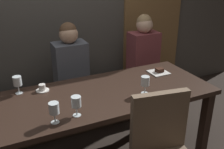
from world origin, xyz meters
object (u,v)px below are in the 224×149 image
at_px(espresso_cup, 42,88).
at_px(diner_redhead, 70,60).
at_px(dining_table, 95,103).
at_px(wine_glass_far_right, 76,103).
at_px(dessert_plate, 159,72).
at_px(banquette_bench, 74,108).
at_px(wine_glass_end_right, 145,81).
at_px(wine_glass_center_front, 17,82).
at_px(wine_glass_end_left, 54,109).
at_px(diner_bearded, 143,48).

bearing_deg(espresso_cup, diner_redhead, 46.95).
height_order(dining_table, wine_glass_far_right, wine_glass_far_right).
bearing_deg(wine_glass_far_right, diner_redhead, 75.29).
distance_m(dining_table, dessert_plate, 0.83).
bearing_deg(diner_redhead, banquette_bench, -89.16).
relative_size(dining_table, banquette_bench, 0.88).
bearing_deg(dining_table, dessert_plate, 11.85).
bearing_deg(dining_table, diner_redhead, 90.01).
bearing_deg(wine_glass_far_right, banquette_bench, 75.17).
bearing_deg(wine_glass_end_right, diner_redhead, 115.23).
relative_size(dining_table, wine_glass_end_right, 13.41).
relative_size(diner_redhead, wine_glass_center_front, 4.88).
bearing_deg(diner_redhead, wine_glass_far_right, -104.71).
xyz_separation_m(wine_glass_center_front, wine_glass_end_left, (0.17, -0.61, -0.00)).
bearing_deg(wine_glass_center_front, diner_redhead, 32.98).
height_order(diner_bearded, dessert_plate, diner_bearded).
xyz_separation_m(dining_table, wine_glass_end_right, (0.41, -0.17, 0.20)).
distance_m(banquette_bench, diner_bearded, 1.13).
bearing_deg(diner_redhead, wine_glass_center_front, -147.02).
xyz_separation_m(wine_glass_far_right, wine_glass_end_left, (-0.18, -0.02, 0.00)).
height_order(diner_bearded, wine_glass_center_front, diner_bearded).
relative_size(diner_bearded, dessert_plate, 4.23).
height_order(diner_redhead, wine_glass_end_left, diner_redhead).
xyz_separation_m(banquette_bench, wine_glass_end_right, (0.41, -0.87, 0.63)).
bearing_deg(dining_table, banquette_bench, 90.00).
distance_m(diner_bearded, wine_glass_end_left, 1.72).
relative_size(wine_glass_far_right, espresso_cup, 1.37).
bearing_deg(dining_table, wine_glass_center_front, 152.62).
relative_size(dining_table, dessert_plate, 11.58).
bearing_deg(wine_glass_center_front, banquette_bench, 32.42).
bearing_deg(banquette_bench, wine_glass_center_front, -147.58).
height_order(wine_glass_center_front, wine_glass_end_right, same).
relative_size(diner_redhead, wine_glass_far_right, 4.88).
relative_size(wine_glass_far_right, wine_glass_end_left, 1.00).
bearing_deg(wine_glass_end_right, banquette_bench, 115.43).
bearing_deg(wine_glass_end_left, diner_bearded, 36.36).
bearing_deg(wine_glass_far_right, dining_table, 46.27).
distance_m(diner_redhead, wine_glass_center_front, 0.72).
distance_m(wine_glass_end_right, dessert_plate, 0.53).
distance_m(wine_glass_end_left, espresso_cup, 0.57).
xyz_separation_m(dining_table, wine_glass_far_right, (-0.26, -0.27, 0.20)).
height_order(wine_glass_far_right, dessert_plate, wine_glass_far_right).
height_order(wine_glass_end_left, espresso_cup, wine_glass_end_left).
xyz_separation_m(wine_glass_far_right, espresso_cup, (-0.15, 0.54, -0.09)).
height_order(diner_bearded, wine_glass_end_right, diner_bearded).
height_order(wine_glass_center_front, espresso_cup, wine_glass_center_front).
bearing_deg(espresso_cup, banquette_bench, 46.39).
xyz_separation_m(banquette_bench, wine_glass_far_right, (-0.26, -0.97, 0.62)).
relative_size(dining_table, diner_redhead, 2.75).
height_order(banquette_bench, diner_bearded, diner_bearded).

